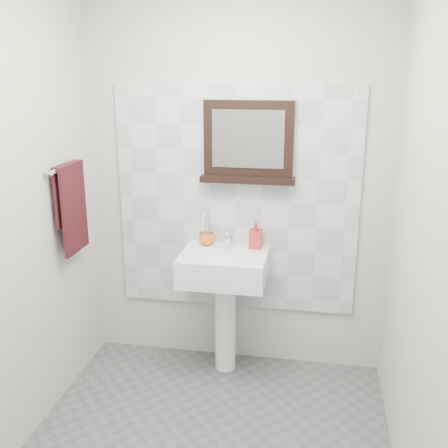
# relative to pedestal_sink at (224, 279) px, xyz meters

# --- Properties ---
(back_wall) EXTENTS (2.00, 0.01, 2.50)m
(back_wall) POSITION_rel_pedestal_sink_xyz_m (0.04, 0.23, 0.57)
(back_wall) COLOR #B8B6AF
(back_wall) RESTS_ON ground
(front_wall) EXTENTS (2.00, 0.01, 2.50)m
(front_wall) POSITION_rel_pedestal_sink_xyz_m (0.04, -1.97, 0.57)
(front_wall) COLOR #B8B6AF
(front_wall) RESTS_ON ground
(left_wall) EXTENTS (0.01, 2.20, 2.50)m
(left_wall) POSITION_rel_pedestal_sink_xyz_m (-0.96, -0.87, 0.57)
(left_wall) COLOR #B8B6AF
(left_wall) RESTS_ON ground
(right_wall) EXTENTS (0.01, 2.20, 2.50)m
(right_wall) POSITION_rel_pedestal_sink_xyz_m (1.04, -0.87, 0.57)
(right_wall) COLOR #B8B6AF
(right_wall) RESTS_ON ground
(splashback) EXTENTS (1.60, 0.02, 1.50)m
(splashback) POSITION_rel_pedestal_sink_xyz_m (0.04, 0.21, 0.47)
(splashback) COLOR silver
(splashback) RESTS_ON back_wall
(pedestal_sink) EXTENTS (0.55, 0.44, 0.96)m
(pedestal_sink) POSITION_rel_pedestal_sink_xyz_m (0.00, 0.00, 0.00)
(pedestal_sink) COLOR white
(pedestal_sink) RESTS_ON ground
(toothbrush_cup) EXTENTS (0.14, 0.14, 0.08)m
(toothbrush_cup) POSITION_rel_pedestal_sink_xyz_m (-0.14, 0.14, 0.23)
(toothbrush_cup) COLOR orange
(toothbrush_cup) RESTS_ON pedestal_sink
(toothbrushes) EXTENTS (0.05, 0.04, 0.21)m
(toothbrushes) POSITION_rel_pedestal_sink_xyz_m (-0.15, 0.14, 0.31)
(toothbrushes) COLOR white
(toothbrushes) RESTS_ON toothbrush_cup
(soap_dispenser) EXTENTS (0.08, 0.08, 0.18)m
(soap_dispenser) POSITION_rel_pedestal_sink_xyz_m (0.19, 0.13, 0.27)
(soap_dispenser) COLOR #B2152E
(soap_dispenser) RESTS_ON pedestal_sink
(framed_mirror) EXTENTS (0.61, 0.11, 0.52)m
(framed_mirror) POSITION_rel_pedestal_sink_xyz_m (0.12, 0.19, 0.86)
(framed_mirror) COLOR black
(framed_mirror) RESTS_ON back_wall
(towel_bar) EXTENTS (0.07, 0.40, 0.03)m
(towel_bar) POSITION_rel_pedestal_sink_xyz_m (-0.91, -0.24, 0.75)
(towel_bar) COLOR silver
(towel_bar) RESTS_ON left_wall
(hand_towel) EXTENTS (0.06, 0.30, 0.55)m
(hand_towel) POSITION_rel_pedestal_sink_xyz_m (-0.90, -0.24, 0.54)
(hand_towel) COLOR black
(hand_towel) RESTS_ON towel_bar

